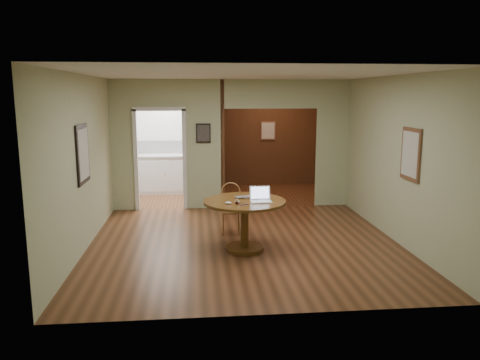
{
  "coord_description": "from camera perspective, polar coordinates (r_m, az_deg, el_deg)",
  "views": [
    {
      "loc": [
        -0.77,
        -7.25,
        2.39
      ],
      "look_at": [
        -0.09,
        -0.2,
        1.09
      ],
      "focal_mm": 35.0,
      "sensor_mm": 36.0,
      "label": 1
    }
  ],
  "objects": [
    {
      "name": "pen",
      "position": [
        6.89,
        0.52,
        -3.02
      ],
      "size": [
        0.14,
        0.08,
        0.01
      ],
      "primitive_type": "cylinder",
      "rotation": [
        0.0,
        1.57,
        0.49
      ],
      "color": "#0D115F",
      "rests_on": "dining_table"
    },
    {
      "name": "grocery_bag",
      "position": [
        11.53,
        -4.37,
        3.78
      ],
      "size": [
        0.29,
        0.26,
        0.26
      ],
      "primitive_type": "ellipsoid",
      "rotation": [
        0.0,
        0.0,
        0.18
      ],
      "color": "beige",
      "rests_on": "kitchen_cabinet"
    },
    {
      "name": "mouse",
      "position": [
        6.93,
        -1.43,
        -2.81
      ],
      "size": [
        0.11,
        0.09,
        0.04
      ],
      "primitive_type": "ellipsoid",
      "rotation": [
        0.0,
        0.0,
        -0.37
      ],
      "color": "white",
      "rests_on": "dining_table"
    },
    {
      "name": "wine_glass",
      "position": [
        6.93,
        -0.35,
        -2.6
      ],
      "size": [
        0.08,
        0.08,
        0.09
      ],
      "primitive_type": null,
      "color": "white",
      "rests_on": "dining_table"
    },
    {
      "name": "open_laptop",
      "position": [
        7.12,
        2.51,
        -2.11
      ],
      "size": [
        0.32,
        0.27,
        0.22
      ],
      "rotation": [
        0.0,
        0.0,
        0.01
      ],
      "color": "white",
      "rests_on": "dining_table"
    },
    {
      "name": "closed_laptop",
      "position": [
        7.32,
        0.8,
        -2.14
      ],
      "size": [
        0.38,
        0.3,
        0.03
      ],
      "primitive_type": "imported",
      "rotation": [
        0.0,
        0.0,
        0.29
      ],
      "color": "#B6B5BA",
      "rests_on": "dining_table"
    },
    {
      "name": "dining_table",
      "position": [
        7.23,
        0.56,
        -4.08
      ],
      "size": [
        1.26,
        1.26,
        0.79
      ],
      "rotation": [
        0.0,
        0.0,
        0.06
      ],
      "color": "#5B3716",
      "rests_on": "ground"
    },
    {
      "name": "kitchen_cabinet",
      "position": [
        11.63,
        -8.28,
        0.78
      ],
      "size": [
        2.06,
        0.6,
        0.94
      ],
      "color": "white",
      "rests_on": "ground"
    },
    {
      "name": "room_shell",
      "position": [
        10.41,
        -3.81,
        4.28
      ],
      "size": [
        5.2,
        7.5,
        5.0
      ],
      "color": "silver",
      "rests_on": "ground"
    },
    {
      "name": "chair",
      "position": [
        8.14,
        -1.12,
        -3.1
      ],
      "size": [
        0.4,
        0.4,
        0.88
      ],
      "rotation": [
        0.0,
        0.0,
        -0.07
      ],
      "color": "olive",
      "rests_on": "ground"
    },
    {
      "name": "floor",
      "position": [
        7.67,
        0.56,
        -7.77
      ],
      "size": [
        5.0,
        5.0,
        0.0
      ],
      "primitive_type": "plane",
      "color": "#452613",
      "rests_on": "ground"
    }
  ]
}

